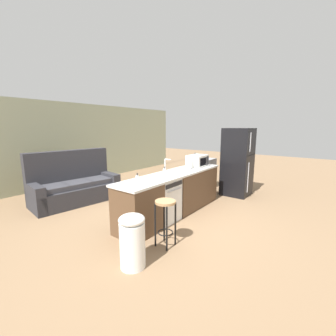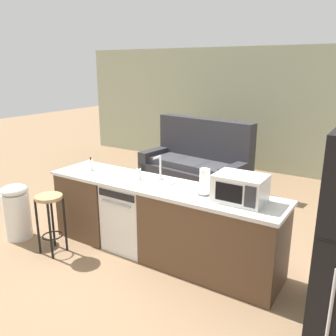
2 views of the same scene
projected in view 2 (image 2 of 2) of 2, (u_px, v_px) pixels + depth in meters
ground_plane at (150, 251)px, 4.41m from camera, size 24.00×24.00×0.00m
wall_back at (279, 112)px, 7.29m from camera, size 10.00×0.06×2.60m
kitchen_counter at (166, 225)px, 4.17m from camera, size 2.94×0.66×0.90m
dishwasher at (133, 215)px, 4.42m from camera, size 0.58×0.61×0.84m
microwave at (240, 188)px, 3.54m from camera, size 0.50×0.37×0.28m
sink_faucet at (160, 169)px, 4.21m from camera, size 0.07×0.18×0.30m
paper_towel_roll at (205, 182)px, 3.73m from camera, size 0.14×0.14×0.28m
soap_bottle at (139, 174)px, 4.23m from camera, size 0.06×0.06×0.18m
dish_soap_bottle at (91, 165)px, 4.62m from camera, size 0.06×0.06×0.18m
bar_stool at (50, 212)px, 4.25m from camera, size 0.32×0.32×0.74m
trash_bin at (17, 211)px, 4.66m from camera, size 0.35×0.35×0.74m
couch at (197, 167)px, 6.65m from camera, size 2.10×1.16×1.27m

